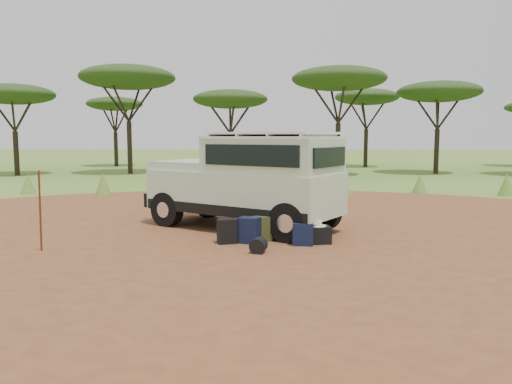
{
  "coord_description": "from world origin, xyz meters",
  "views": [
    {
      "loc": [
        0.28,
        -10.1,
        2.22
      ],
      "look_at": [
        -0.04,
        0.71,
        1.0
      ],
      "focal_mm": 35.0,
      "sensor_mm": 36.0,
      "label": 1
    }
  ],
  "objects_px": {
    "safari_vehicle": "(249,183)",
    "backpack_black": "(227,231)",
    "duffel_navy": "(303,234)",
    "walking_staff": "(40,212)",
    "hard_case": "(317,235)",
    "backpack_olive": "(261,229)",
    "backpack_navy": "(249,230)"
  },
  "relations": [
    {
      "from": "safari_vehicle",
      "to": "backpack_olive",
      "type": "height_order",
      "value": "safari_vehicle"
    },
    {
      "from": "backpack_black",
      "to": "duffel_navy",
      "type": "height_order",
      "value": "backpack_black"
    },
    {
      "from": "backpack_navy",
      "to": "backpack_olive",
      "type": "distance_m",
      "value": 0.33
    },
    {
      "from": "safari_vehicle",
      "to": "walking_staff",
      "type": "height_order",
      "value": "safari_vehicle"
    },
    {
      "from": "walking_staff",
      "to": "backpack_navy",
      "type": "height_order",
      "value": "walking_staff"
    },
    {
      "from": "walking_staff",
      "to": "hard_case",
      "type": "relative_size",
      "value": 3.14
    },
    {
      "from": "safari_vehicle",
      "to": "duffel_navy",
      "type": "relative_size",
      "value": 10.69
    },
    {
      "from": "backpack_black",
      "to": "duffel_navy",
      "type": "bearing_deg",
      "value": -21.27
    },
    {
      "from": "backpack_navy",
      "to": "duffel_navy",
      "type": "height_order",
      "value": "backpack_navy"
    },
    {
      "from": "backpack_navy",
      "to": "duffel_navy",
      "type": "relative_size",
      "value": 1.18
    },
    {
      "from": "backpack_olive",
      "to": "duffel_navy",
      "type": "relative_size",
      "value": 1.14
    },
    {
      "from": "walking_staff",
      "to": "backpack_olive",
      "type": "height_order",
      "value": "walking_staff"
    },
    {
      "from": "safari_vehicle",
      "to": "backpack_black",
      "type": "relative_size",
      "value": 9.62
    },
    {
      "from": "safari_vehicle",
      "to": "backpack_navy",
      "type": "relative_size",
      "value": 9.09
    },
    {
      "from": "safari_vehicle",
      "to": "walking_staff",
      "type": "xyz_separation_m",
      "value": [
        -3.83,
        -2.57,
        -0.32
      ]
    },
    {
      "from": "backpack_olive",
      "to": "duffel_navy",
      "type": "bearing_deg",
      "value": -49.37
    },
    {
      "from": "backpack_olive",
      "to": "hard_case",
      "type": "relative_size",
      "value": 1.03
    },
    {
      "from": "hard_case",
      "to": "backpack_olive",
      "type": "bearing_deg",
      "value": 159.82
    },
    {
      "from": "walking_staff",
      "to": "backpack_navy",
      "type": "xyz_separation_m",
      "value": [
        3.92,
        0.95,
        -0.52
      ]
    },
    {
      "from": "backpack_navy",
      "to": "hard_case",
      "type": "xyz_separation_m",
      "value": [
        1.41,
        0.02,
        -0.09
      ]
    },
    {
      "from": "safari_vehicle",
      "to": "backpack_black",
      "type": "xyz_separation_m",
      "value": [
        -0.38,
        -1.64,
        -0.85
      ]
    },
    {
      "from": "backpack_navy",
      "to": "duffel_navy",
      "type": "bearing_deg",
      "value": 14.66
    },
    {
      "from": "walking_staff",
      "to": "hard_case",
      "type": "xyz_separation_m",
      "value": [
        5.33,
        0.98,
        -0.61
      ]
    },
    {
      "from": "backpack_black",
      "to": "backpack_olive",
      "type": "distance_m",
      "value": 0.75
    },
    {
      "from": "duffel_navy",
      "to": "safari_vehicle",
      "type": "bearing_deg",
      "value": 128.45
    },
    {
      "from": "backpack_black",
      "to": "backpack_navy",
      "type": "bearing_deg",
      "value": -13.27
    },
    {
      "from": "backpack_black",
      "to": "hard_case",
      "type": "relative_size",
      "value": 1.0
    },
    {
      "from": "walking_staff",
      "to": "duffel_navy",
      "type": "height_order",
      "value": "walking_staff"
    },
    {
      "from": "backpack_black",
      "to": "backpack_olive",
      "type": "bearing_deg",
      "value": 2.36
    },
    {
      "from": "backpack_olive",
      "to": "hard_case",
      "type": "xyz_separation_m",
      "value": [
        1.16,
        -0.2,
        -0.08
      ]
    },
    {
      "from": "walking_staff",
      "to": "backpack_black",
      "type": "distance_m",
      "value": 3.62
    },
    {
      "from": "safari_vehicle",
      "to": "backpack_olive",
      "type": "distance_m",
      "value": 1.66
    }
  ]
}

